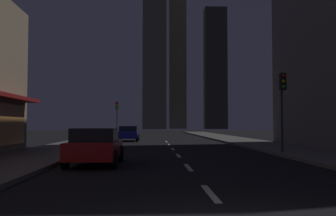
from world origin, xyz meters
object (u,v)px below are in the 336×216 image
object	(u,v)px
fire_hydrant_far_left	(77,143)
car_parked_near	(95,146)
traffic_light_near_right	(282,94)
car_parked_far	(128,133)
traffic_light_far_left	(117,111)

from	to	relation	value
fire_hydrant_far_left	car_parked_near	bearing A→B (deg)	-73.76
car_parked_near	traffic_light_near_right	distance (m)	10.34
fire_hydrant_far_left	car_parked_far	bearing A→B (deg)	80.07
car_parked_far	traffic_light_near_right	distance (m)	19.24
car_parked_near	traffic_light_far_left	bearing A→B (deg)	93.68
fire_hydrant_far_left	traffic_light_far_left	distance (m)	21.80
car_parked_far	traffic_light_far_left	bearing A→B (deg)	102.62
traffic_light_far_left	car_parked_near	bearing A→B (deg)	-86.32
car_parked_far	traffic_light_far_left	xyz separation A→B (m)	(-1.90, 8.48, 2.45)
car_parked_far	traffic_light_far_left	distance (m)	9.03
car_parked_near	traffic_light_far_left	xyz separation A→B (m)	(-1.90, 29.52, 2.45)
fire_hydrant_far_left	traffic_light_near_right	size ratio (longest dim) A/B	0.16
traffic_light_near_right	car_parked_near	bearing A→B (deg)	-154.93
car_parked_far	fire_hydrant_far_left	xyz separation A→B (m)	(-2.30, -13.14, -0.29)
car_parked_far	fire_hydrant_far_left	distance (m)	13.34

